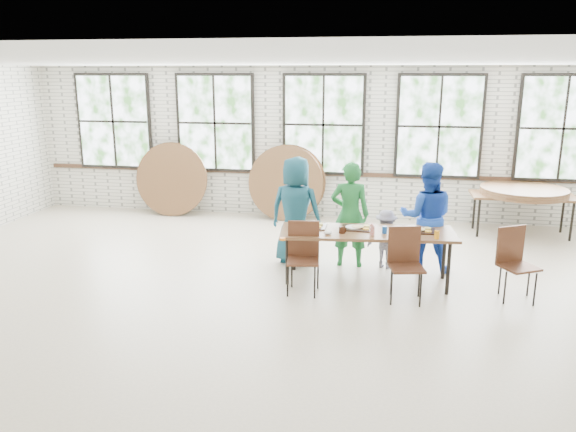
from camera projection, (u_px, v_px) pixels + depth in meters
name	position (u px, v px, depth m)	size (l,w,h in m)	color
room	(323.00, 127.00, 10.99)	(12.00, 12.00, 12.00)	beige
dining_table	(368.00, 235.00, 7.78)	(2.46, 1.02, 0.74)	brown
chair_near_left	(303.00, 251.00, 7.50)	(0.46, 0.45, 0.95)	#4C2919
chair_near_right	(405.00, 257.00, 7.23)	(0.50, 0.48, 0.95)	#4C2919
chair_spare	(514.00, 257.00, 7.25)	(0.56, 0.56, 0.95)	#4C2919
adult_teal	(296.00, 211.00, 8.55)	(0.81, 0.53, 1.66)	navy
adult_green	(350.00, 215.00, 8.42)	(0.58, 0.38, 1.60)	#1D6D30
toddler	(386.00, 239.00, 8.42)	(0.58, 0.33, 0.89)	#161136
adult_blue	(427.00, 217.00, 8.23)	(0.79, 0.62, 1.63)	#1944B5
storage_table	(523.00, 198.00, 10.06)	(1.80, 0.76, 0.74)	brown
tabletop_clutter	(374.00, 230.00, 7.72)	(1.97, 0.58, 0.11)	black
round_tops_stacked	(524.00, 191.00, 10.03)	(1.50, 1.50, 0.13)	brown
round_tops_leaning	(228.00, 181.00, 11.34)	(3.97, 0.45, 1.49)	brown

